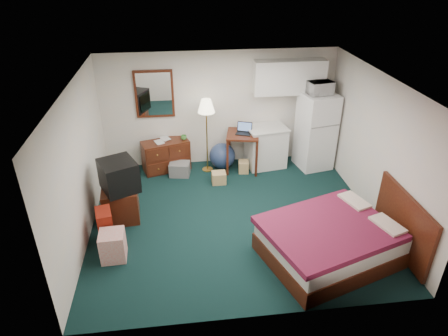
{
  "coord_description": "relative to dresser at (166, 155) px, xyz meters",
  "views": [
    {
      "loc": [
        -0.9,
        -5.86,
        4.26
      ],
      "look_at": [
        -0.16,
        0.1,
        0.98
      ],
      "focal_mm": 32.0,
      "sensor_mm": 36.0,
      "label": 1
    }
  ],
  "objects": [
    {
      "name": "floor_lamp",
      "position": [
        0.89,
        -0.14,
        0.47
      ],
      "size": [
        0.37,
        0.37,
        1.62
      ],
      "primitive_type": null,
      "rotation": [
        0.0,
        0.0,
        0.04
      ],
      "color": "gold",
      "rests_on": "floor"
    },
    {
      "name": "bed",
      "position": [
        2.51,
        -3.23,
        -0.03
      ],
      "size": [
        2.27,
        2.01,
        0.61
      ],
      "primitive_type": null,
      "rotation": [
        0.0,
        0.0,
        0.33
      ],
      "color": "#4E1628",
      "rests_on": "floor"
    },
    {
      "name": "exercise_ball",
      "position": [
        1.23,
        -0.07,
        -0.05
      ],
      "size": [
        0.72,
        0.72,
        0.57
      ],
      "primitive_type": "sphere",
      "rotation": [
        0.0,
        0.0,
        -0.33
      ],
      "color": "navy",
      "rests_on": "floor"
    },
    {
      "name": "file_bin",
      "position": [
        0.28,
        -0.3,
        -0.19
      ],
      "size": [
        0.47,
        0.38,
        0.29
      ],
      "primitive_type": null,
      "rotation": [
        0.0,
        0.0,
        -0.18
      ],
      "color": "slate",
      "rests_on": "floor"
    },
    {
      "name": "walls",
      "position": [
        1.2,
        -1.98,
        0.91
      ],
      "size": [
        5.01,
        4.51,
        2.5
      ],
      "color": "beige",
      "rests_on": "floor"
    },
    {
      "name": "mirror",
      "position": [
        -0.15,
        0.24,
        1.31
      ],
      "size": [
        0.8,
        0.06,
        1.0
      ],
      "primitive_type": null,
      "color": "white",
      "rests_on": "walls"
    },
    {
      "name": "floor",
      "position": [
        1.2,
        -1.98,
        -0.34
      ],
      "size": [
        5.0,
        4.5,
        0.01
      ],
      "primitive_type": "cube",
      "color": "black",
      "rests_on": "ground"
    },
    {
      "name": "book_b",
      "position": [
        -0.08,
        0.08,
        0.46
      ],
      "size": [
        0.18,
        0.1,
        0.25
      ],
      "primitive_type": "imported",
      "rotation": [
        0.0,
        0.0,
        0.43
      ],
      "color": "tan",
      "rests_on": "dresser"
    },
    {
      "name": "laptop",
      "position": [
        1.66,
        -0.21,
        0.62
      ],
      "size": [
        0.39,
        0.35,
        0.22
      ],
      "primitive_type": null,
      "rotation": [
        0.0,
        0.0,
        -0.36
      ],
      "color": "black",
      "rests_on": "desk"
    },
    {
      "name": "headboard",
      "position": [
        3.66,
        -3.23,
        0.21
      ],
      "size": [
        0.06,
        1.56,
        1.0
      ],
      "primitive_type": null,
      "color": "#340F0B",
      "rests_on": "walls"
    },
    {
      "name": "ceiling",
      "position": [
        1.2,
        -1.98,
        2.16
      ],
      "size": [
        5.0,
        4.5,
        0.01
      ],
      "primitive_type": "cube",
      "color": "beige",
      "rests_on": "walls"
    },
    {
      "name": "retail_box",
      "position": [
        -0.81,
        -2.82,
        -0.1
      ],
      "size": [
        0.39,
        0.39,
        0.47
      ],
      "primitive_type": null,
      "rotation": [
        0.0,
        0.0,
        0.04
      ],
      "color": "silver",
      "rests_on": "floor"
    },
    {
      "name": "suitcase",
      "position": [
        -0.97,
        -2.41,
        -0.03
      ],
      "size": [
        0.32,
        0.42,
        0.62
      ],
      "primitive_type": null,
      "rotation": [
        0.0,
        0.0,
        0.22
      ],
      "color": "maroon",
      "rests_on": "floor"
    },
    {
      "name": "dresser",
      "position": [
        0.0,
        0.0,
        0.0
      ],
      "size": [
        1.08,
        0.71,
        0.67
      ],
      "primitive_type": null,
      "rotation": [
        0.0,
        0.0,
        0.29
      ],
      "color": "#340F0B",
      "rests_on": "floor"
    },
    {
      "name": "cardboard_box_b",
      "position": [
        1.66,
        -0.33,
        -0.21
      ],
      "size": [
        0.24,
        0.28,
        0.25
      ],
      "primitive_type": null,
      "rotation": [
        0.0,
        0.0,
        -0.12
      ],
      "color": "tan",
      "rests_on": "floor"
    },
    {
      "name": "kitchen_counter",
      "position": [
        2.19,
        -0.07,
        0.11
      ],
      "size": [
        0.9,
        0.74,
        0.89
      ],
      "primitive_type": null,
      "rotation": [
        0.0,
        0.0,
        0.16
      ],
      "color": "white",
      "rests_on": "floor"
    },
    {
      "name": "upper_cabinets",
      "position": [
        2.65,
        0.1,
        1.61
      ],
      "size": [
        1.5,
        0.35,
        0.7
      ],
      "primitive_type": null,
      "color": "white",
      "rests_on": "walls"
    },
    {
      "name": "tv_stand",
      "position": [
        -0.8,
        -1.71,
        -0.03
      ],
      "size": [
        0.66,
        0.71,
        0.61
      ],
      "primitive_type": null,
      "rotation": [
        0.0,
        0.0,
        0.08
      ],
      "color": "#340F0B",
      "rests_on": "floor"
    },
    {
      "name": "crt_tv",
      "position": [
        -0.76,
        -1.74,
        0.54
      ],
      "size": [
        0.79,
        0.81,
        0.54
      ],
      "primitive_type": null,
      "rotation": [
        0.0,
        0.0,
        0.43
      ],
      "color": "black",
      "rests_on": "tv_stand"
    },
    {
      "name": "cardboard_box_a",
      "position": [
        1.07,
        -0.73,
        -0.22
      ],
      "size": [
        0.29,
        0.25,
        0.24
      ],
      "primitive_type": null,
      "rotation": [
        0.0,
        0.0,
        0.01
      ],
      "color": "tan",
      "rests_on": "floor"
    },
    {
      "name": "fridge",
      "position": [
        3.24,
        -0.21,
        0.49
      ],
      "size": [
        0.81,
        0.81,
        1.66
      ],
      "primitive_type": null,
      "rotation": [
        0.0,
        0.0,
        0.2
      ],
      "color": "white",
      "rests_on": "floor"
    },
    {
      "name": "desk",
      "position": [
        1.65,
        -0.19,
        0.09
      ],
      "size": [
        0.79,
        0.79,
        0.85
      ],
      "primitive_type": null,
      "rotation": [
        0.0,
        0.0,
        -0.21
      ],
      "color": "#340F0B",
      "rests_on": "floor"
    },
    {
      "name": "microwave",
      "position": [
        3.22,
        -0.24,
        1.49
      ],
      "size": [
        0.54,
        0.38,
        0.33
      ],
      "primitive_type": "imported",
      "rotation": [
        0.0,
        0.0,
        0.23
      ],
      "color": "white",
      "rests_on": "fridge"
    },
    {
      "name": "book_a",
      "position": [
        -0.2,
        -0.07,
        0.46
      ],
      "size": [
        0.17,
        0.08,
        0.24
      ],
      "primitive_type": "imported",
      "rotation": [
        0.0,
        0.0,
        0.37
      ],
      "color": "tan",
      "rests_on": "dresser"
    },
    {
      "name": "mug",
      "position": [
        0.41,
        0.04,
        0.4
      ],
      "size": [
        0.15,
        0.13,
        0.13
      ],
      "primitive_type": "imported",
      "rotation": [
        0.0,
        0.0,
        0.3
      ],
      "color": "#4A943D",
      "rests_on": "dresser"
    }
  ]
}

